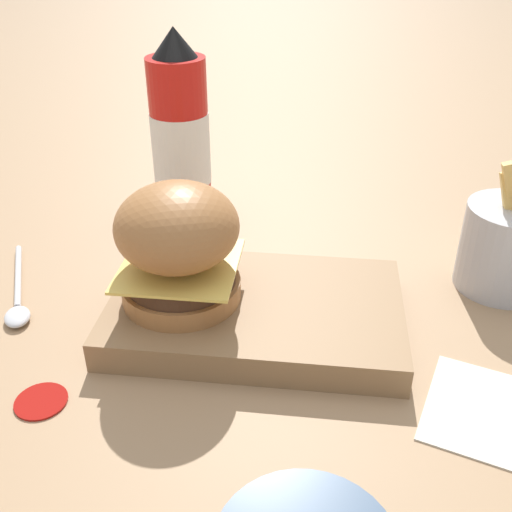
# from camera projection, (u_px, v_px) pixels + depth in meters

# --- Properties ---
(ground_plane) EXTENTS (6.00, 6.00, 0.00)m
(ground_plane) POSITION_uv_depth(u_px,v_px,m) (233.00, 280.00, 0.68)
(ground_plane) COLOR #9E7A56
(serving_board) EXTENTS (0.29, 0.18, 0.03)m
(serving_board) POSITION_uv_depth(u_px,v_px,m) (256.00, 312.00, 0.61)
(serving_board) COLOR olive
(serving_board) RESTS_ON ground_plane
(burger) EXTENTS (0.12, 0.12, 0.12)m
(burger) POSITION_uv_depth(u_px,v_px,m) (178.00, 244.00, 0.57)
(burger) COLOR #9E6638
(burger) RESTS_ON serving_board
(ketchup_bottle) EXTENTS (0.07, 0.07, 0.25)m
(ketchup_bottle) POSITION_uv_depth(u_px,v_px,m) (181.00, 140.00, 0.75)
(ketchup_bottle) COLOR red
(ketchup_bottle) RESTS_ON ground_plane
(fries_basket) EXTENTS (0.10, 0.10, 0.15)m
(fries_basket) POSITION_uv_depth(u_px,v_px,m) (507.00, 245.00, 0.65)
(fries_basket) COLOR #B7B7BC
(fries_basket) RESTS_ON ground_plane
(spoon) EXTENTS (0.09, 0.16, 0.01)m
(spoon) POSITION_uv_depth(u_px,v_px,m) (18.00, 299.00, 0.64)
(spoon) COLOR silver
(spoon) RESTS_ON ground_plane
(ketchup_puddle) EXTENTS (0.05, 0.05, 0.00)m
(ketchup_puddle) POSITION_uv_depth(u_px,v_px,m) (41.00, 400.00, 0.52)
(ketchup_puddle) COLOR #9E140F
(ketchup_puddle) RESTS_ON ground_plane
(parchment_square) EXTENTS (0.14, 0.14, 0.00)m
(parchment_square) POSITION_uv_depth(u_px,v_px,m) (495.00, 414.00, 0.50)
(parchment_square) COLOR beige
(parchment_square) RESTS_ON ground_plane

